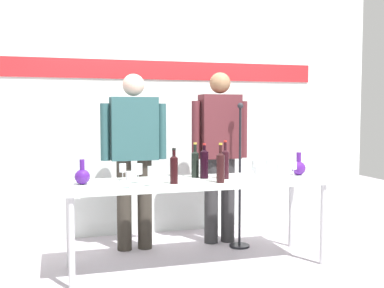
{
  "coord_description": "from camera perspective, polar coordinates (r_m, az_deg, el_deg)",
  "views": [
    {
      "loc": [
        -1.18,
        -3.84,
        1.35
      ],
      "look_at": [
        0.0,
        0.15,
        1.05
      ],
      "focal_mm": 43.86,
      "sensor_mm": 36.0,
      "label": 1
    }
  ],
  "objects": [
    {
      "name": "wine_glass_left_3",
      "position": [
        3.88,
        -6.54,
        -3.08
      ],
      "size": [
        0.07,
        0.07,
        0.16
      ],
      "color": "white",
      "rests_on": "display_table"
    },
    {
      "name": "wine_glass_left_2",
      "position": [
        3.64,
        -7.58,
        -3.91
      ],
      "size": [
        0.06,
        0.06,
        0.13
      ],
      "color": "white",
      "rests_on": "display_table"
    },
    {
      "name": "wine_bottle_2",
      "position": [
        4.14,
        1.5,
        -2.29
      ],
      "size": [
        0.07,
        0.07,
        0.31
      ],
      "color": "black",
      "rests_on": "display_table"
    },
    {
      "name": "wine_glass_left_0",
      "position": [
        4.06,
        -8.43,
        -2.95
      ],
      "size": [
        0.06,
        0.06,
        0.15
      ],
      "color": "white",
      "rests_on": "display_table"
    },
    {
      "name": "ground_plane",
      "position": [
        4.23,
        0.6,
        -14.52
      ],
      "size": [
        10.0,
        10.0,
        0.0
      ],
      "primitive_type": "plane",
      "color": "#B6ADB7"
    },
    {
      "name": "wine_glass_right_1",
      "position": [
        4.35,
        9.33,
        -2.5
      ],
      "size": [
        0.06,
        0.06,
        0.14
      ],
      "color": "white",
      "rests_on": "display_table"
    },
    {
      "name": "wine_glass_right_0",
      "position": [
        4.28,
        12.26,
        -2.65
      ],
      "size": [
        0.06,
        0.06,
        0.14
      ],
      "color": "white",
      "rests_on": "display_table"
    },
    {
      "name": "display_table",
      "position": [
        4.07,
        0.6,
        -5.23
      ],
      "size": [
        2.26,
        0.67,
        0.75
      ],
      "color": "silver",
      "rests_on": "ground"
    },
    {
      "name": "wine_bottle_3",
      "position": [
        3.9,
        3.48,
        -2.7
      ],
      "size": [
        0.07,
        0.07,
        0.33
      ],
      "color": "black",
      "rests_on": "display_table"
    },
    {
      "name": "wine_glass_right_4",
      "position": [
        3.98,
        8.02,
        -3.23
      ],
      "size": [
        0.07,
        0.07,
        0.13
      ],
      "color": "white",
      "rests_on": "display_table"
    },
    {
      "name": "wine_bottle_1",
      "position": [
        4.2,
        0.39,
        -2.29
      ],
      "size": [
        0.07,
        0.07,
        0.31
      ],
      "color": "black",
      "rests_on": "display_table"
    },
    {
      "name": "presenter_left",
      "position": [
        4.55,
        -7.06,
        -0.58
      ],
      "size": [
        0.64,
        0.22,
        1.7
      ],
      "color": "#322D25",
      "rests_on": "ground"
    },
    {
      "name": "wine_bottle_0",
      "position": [
        4.12,
        4.07,
        -2.31
      ],
      "size": [
        0.07,
        0.07,
        0.34
      ],
      "color": "black",
      "rests_on": "display_table"
    },
    {
      "name": "presenter_right",
      "position": [
        4.77,
        3.4,
        -0.25
      ],
      "size": [
        0.59,
        0.22,
        1.74
      ],
      "color": "#2E2C2E",
      "rests_on": "ground"
    },
    {
      "name": "back_wall",
      "position": [
        5.23,
        -3.46,
        5.71
      ],
      "size": [
        5.04,
        0.11,
        3.0
      ],
      "color": "silver",
      "rests_on": "ground"
    },
    {
      "name": "wine_glass_left_1",
      "position": [
        3.71,
        -4.99,
        -3.46
      ],
      "size": [
        0.06,
        0.06,
        0.16
      ],
      "color": "white",
      "rests_on": "display_table"
    },
    {
      "name": "wine_glass_right_2",
      "position": [
        4.21,
        7.73,
        -2.65
      ],
      "size": [
        0.07,
        0.07,
        0.16
      ],
      "color": "white",
      "rests_on": "display_table"
    },
    {
      "name": "wine_bottle_4",
      "position": [
        3.84,
        -2.21,
        -2.95
      ],
      "size": [
        0.06,
        0.06,
        0.29
      ],
      "color": "black",
      "rests_on": "display_table"
    },
    {
      "name": "decanter_blue_left",
      "position": [
        3.91,
        -13.2,
        -3.81
      ],
      "size": [
        0.12,
        0.12,
        0.21
      ],
      "color": "#4A1B82",
      "rests_on": "display_table"
    },
    {
      "name": "microphone_stand",
      "position": [
        4.68,
        5.82,
        -6.78
      ],
      "size": [
        0.2,
        0.2,
        1.43
      ],
      "color": "black",
      "rests_on": "ground"
    },
    {
      "name": "wine_glass_right_3",
      "position": [
        4.11,
        10.69,
        -2.97
      ],
      "size": [
        0.07,
        0.07,
        0.14
      ],
      "color": "white",
      "rests_on": "display_table"
    },
    {
      "name": "decanter_blue_right",
      "position": [
        4.47,
        12.83,
        -2.79
      ],
      "size": [
        0.13,
        0.13,
        0.21
      ],
      "color": "#521D87",
      "rests_on": "display_table"
    }
  ]
}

